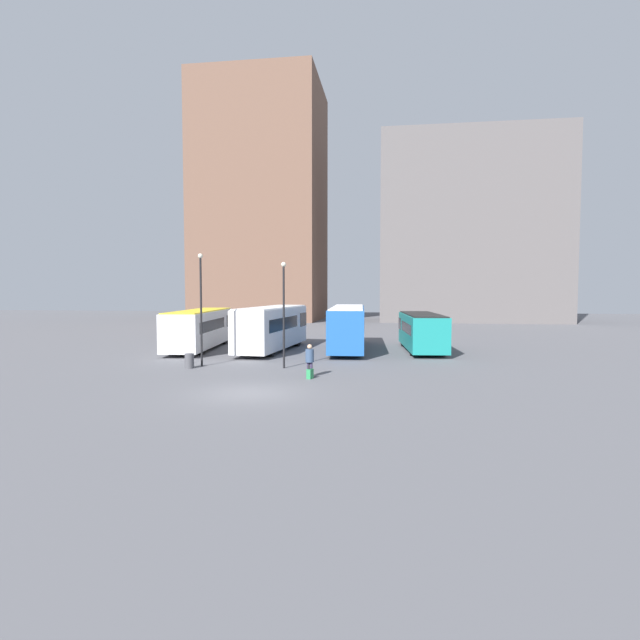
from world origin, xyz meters
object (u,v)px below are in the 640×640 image
at_px(traveler, 310,358).
at_px(lamp_post_1, 201,301).
at_px(suitcase, 310,374).
at_px(lamp_post_0, 284,306).
at_px(bus_0, 200,328).
at_px(bus_2, 348,326).
at_px(trash_bin, 189,361).
at_px(bus_1, 273,327).
at_px(bus_3, 422,331).

xyz_separation_m(traveler, lamp_post_1, (-6.90, 2.72, 2.82)).
distance_m(traveler, suitcase, 0.92).
distance_m(lamp_post_0, lamp_post_1, 4.97).
bearing_deg(lamp_post_0, traveler, -54.02).
relative_size(bus_0, lamp_post_1, 1.70).
distance_m(bus_0, bus_2, 11.26).
xyz_separation_m(lamp_post_0, trash_bin, (-5.37, -0.81, -3.13)).
height_order(lamp_post_0, trash_bin, lamp_post_0).
bearing_deg(lamp_post_1, bus_1, 73.83).
height_order(traveler, trash_bin, traveler).
xyz_separation_m(bus_2, lamp_post_1, (-7.81, -9.55, 2.06)).
height_order(bus_3, traveler, bus_3).
relative_size(bus_1, lamp_post_0, 1.77).
bearing_deg(lamp_post_1, bus_0, 112.11).
distance_m(lamp_post_1, trash_bin, 3.53).
distance_m(bus_1, traveler, 11.75).
bearing_deg(bus_2, bus_1, 101.62).
xyz_separation_m(bus_2, suitcase, (-0.81, -12.77, -1.52)).
height_order(bus_2, trash_bin, bus_2).
height_order(bus_0, bus_1, bus_1).
bearing_deg(traveler, bus_1, 40.99).
relative_size(suitcase, lamp_post_0, 0.12).
bearing_deg(lamp_post_0, bus_2, 73.46).
relative_size(bus_1, bus_3, 1.15).
bearing_deg(bus_2, bus_0, 92.84).
bearing_deg(lamp_post_0, bus_1, 107.82).
relative_size(suitcase, lamp_post_1, 0.11).
xyz_separation_m(bus_0, bus_1, (5.73, -0.25, 0.15)).
bearing_deg(trash_bin, bus_2, 51.69).
distance_m(bus_3, traveler, 13.83).
distance_m(suitcase, lamp_post_1, 8.49).
height_order(bus_3, suitcase, bus_3).
bearing_deg(lamp_post_0, bus_0, 134.88).
bearing_deg(bus_0, bus_1, -98.35).
bearing_deg(traveler, bus_2, 13.90).
height_order(traveler, suitcase, traveler).
height_order(bus_2, bus_3, bus_2).
bearing_deg(bus_1, bus_0, 92.27).
distance_m(bus_0, lamp_post_0, 11.99).
bearing_deg(bus_0, bus_3, -91.73).
height_order(traveler, lamp_post_0, lamp_post_0).
bearing_deg(trash_bin, lamp_post_0, 8.60).
relative_size(bus_3, trash_bin, 11.06).
bearing_deg(suitcase, trash_bin, 90.41).
distance_m(traveler, trash_bin, 7.56).
distance_m(bus_3, lamp_post_0, 12.87).
height_order(bus_1, traveler, bus_1).
distance_m(bus_1, lamp_post_1, 8.67).
bearing_deg(traveler, lamp_post_1, 86.65).
distance_m(bus_3, suitcase, 14.29).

